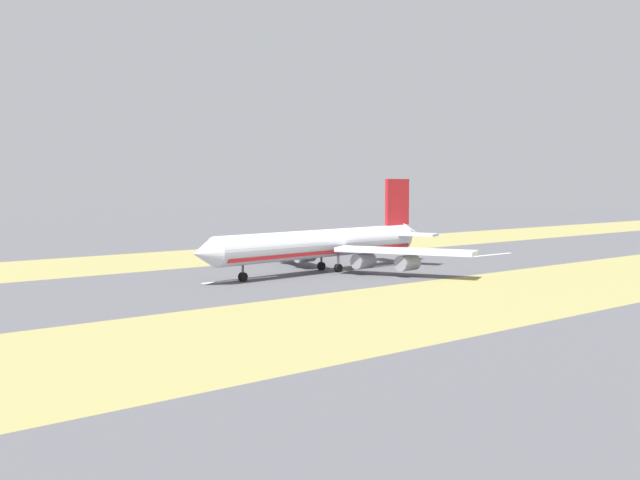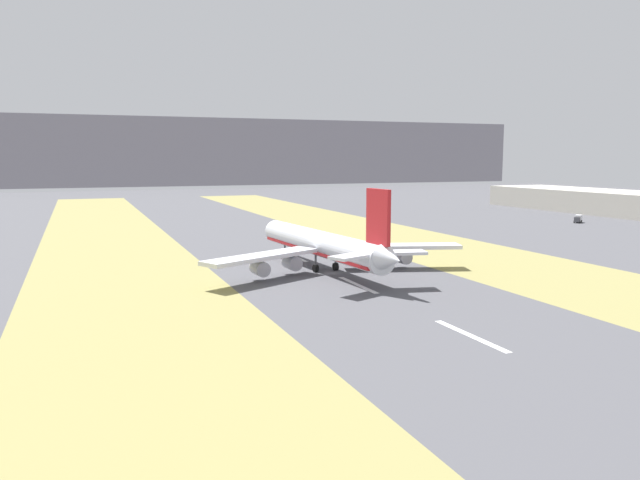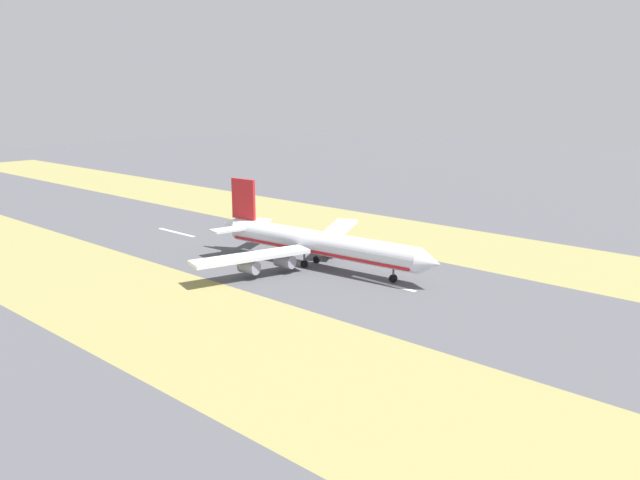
% 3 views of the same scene
% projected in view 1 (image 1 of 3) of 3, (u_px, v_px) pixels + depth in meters
% --- Properties ---
extents(ground_plane, '(800.00, 800.00, 0.00)m').
position_uv_depth(ground_plane, '(338.00, 270.00, 165.53)').
color(ground_plane, '#4C4C51').
extents(grass_median_west, '(40.00, 600.00, 0.01)m').
position_uv_depth(grass_median_west, '(507.00, 293.00, 131.08)').
color(grass_median_west, olive).
rests_on(grass_median_west, ground).
extents(grass_median_east, '(40.00, 600.00, 0.01)m').
position_uv_depth(grass_median_east, '(227.00, 255.00, 199.98)').
color(grass_median_east, olive).
rests_on(grass_median_east, ground).
extents(centreline_dash_near, '(1.20, 18.00, 0.01)m').
position_uv_depth(centreline_dash_near, '(490.00, 255.00, 200.22)').
color(centreline_dash_near, silver).
rests_on(centreline_dash_near, ground).
extents(centreline_dash_mid, '(1.20, 18.00, 0.01)m').
position_uv_depth(centreline_dash_mid, '(384.00, 265.00, 174.66)').
color(centreline_dash_mid, silver).
rests_on(centreline_dash_mid, ground).
extents(centreline_dash_far, '(1.20, 18.00, 0.01)m').
position_uv_depth(centreline_dash_far, '(241.00, 280.00, 149.11)').
color(centreline_dash_far, silver).
rests_on(centreline_dash_far, ground).
extents(airplane_main_jet, '(63.90, 67.22, 20.20)m').
position_uv_depth(airplane_main_jet, '(326.00, 244.00, 162.28)').
color(airplane_main_jet, silver).
rests_on(airplane_main_jet, ground).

